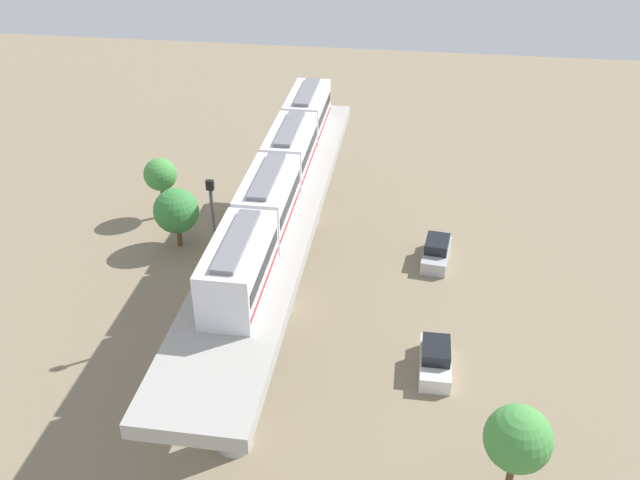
% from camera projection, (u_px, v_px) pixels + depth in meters
% --- Properties ---
extents(ground_plane, '(120.00, 120.00, 0.00)m').
position_uv_depth(ground_plane, '(279.00, 310.00, 46.04)').
color(ground_plane, '#84755B').
extents(viaduct, '(5.20, 35.80, 7.67)m').
position_uv_depth(viaduct, '(276.00, 233.00, 42.87)').
color(viaduct, '#A8A59E').
rests_on(viaduct, ground).
extents(train, '(2.64, 27.45, 3.24)m').
position_uv_depth(train, '(280.00, 174.00, 42.73)').
color(train, silver).
rests_on(train, viaduct).
extents(parked_car_silver, '(2.27, 4.38, 1.76)m').
position_uv_depth(parked_car_silver, '(436.00, 252.00, 50.72)').
color(parked_car_silver, '#B2B5BA').
rests_on(parked_car_silver, ground).
extents(parked_car_white, '(1.84, 4.22, 1.76)m').
position_uv_depth(parked_car_white, '(435.00, 360.00, 40.80)').
color(parked_car_white, white).
rests_on(parked_car_white, ground).
extents(tree_near_viaduct, '(3.15, 3.15, 5.64)m').
position_uv_depth(tree_near_viaduct, '(518.00, 439.00, 31.38)').
color(tree_near_viaduct, brown).
rests_on(tree_near_viaduct, ground).
extents(tree_mid_lot, '(2.62, 2.62, 5.07)m').
position_uv_depth(tree_mid_lot, '(160.00, 175.00, 54.82)').
color(tree_mid_lot, brown).
rests_on(tree_mid_lot, ground).
extents(tree_far_corner, '(3.39, 3.39, 4.74)m').
position_uv_depth(tree_far_corner, '(176.00, 211.00, 51.30)').
color(tree_far_corner, brown).
rests_on(tree_far_corner, ground).
extents(signal_post, '(0.44, 0.28, 10.27)m').
position_uv_depth(signal_post, '(216.00, 248.00, 42.07)').
color(signal_post, '#4C4C51').
rests_on(signal_post, ground).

